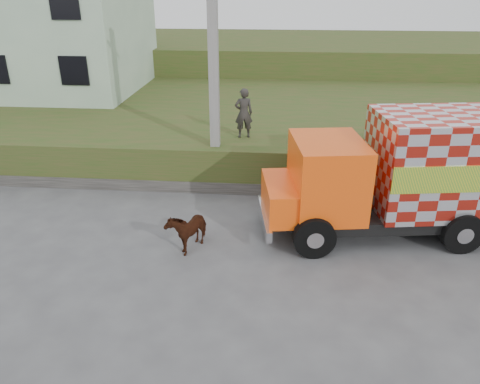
# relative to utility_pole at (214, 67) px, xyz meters

# --- Properties ---
(ground) EXTENTS (120.00, 120.00, 0.00)m
(ground) POSITION_rel_utility_pole_xyz_m (1.00, -4.60, -4.08)
(ground) COLOR #474749
(ground) RESTS_ON ground
(embankment) EXTENTS (40.00, 12.00, 1.50)m
(embankment) POSITION_rel_utility_pole_xyz_m (1.00, 5.40, -3.33)
(embankment) COLOR #2D4E1A
(embankment) RESTS_ON ground
(embankment_far) EXTENTS (40.00, 12.00, 3.00)m
(embankment_far) POSITION_rel_utility_pole_xyz_m (1.00, 17.40, -2.58)
(embankment_far) COLOR #2D4E1A
(embankment_far) RESTS_ON ground
(retaining_strip) EXTENTS (16.00, 0.50, 0.40)m
(retaining_strip) POSITION_rel_utility_pole_xyz_m (-1.00, -0.40, -3.88)
(retaining_strip) COLOR #595651
(retaining_strip) RESTS_ON ground
(building) EXTENTS (10.00, 8.00, 6.00)m
(building) POSITION_rel_utility_pole_xyz_m (-10.00, 8.40, 0.42)
(building) COLOR #B7D1B2
(building) RESTS_ON embankment
(utility_pole) EXTENTS (1.20, 0.30, 8.00)m
(utility_pole) POSITION_rel_utility_pole_xyz_m (0.00, 0.00, 0.00)
(utility_pole) COLOR gray
(utility_pole) RESTS_ON ground
(cargo_truck) EXTENTS (7.92, 3.58, 3.41)m
(cargo_truck) POSITION_rel_utility_pole_xyz_m (5.99, -2.64, -2.32)
(cargo_truck) COLOR black
(cargo_truck) RESTS_ON ground
(cow) EXTENTS (1.07, 1.46, 1.12)m
(cow) POSITION_rel_utility_pole_xyz_m (-0.22, -4.06, -3.52)
(cow) COLOR black
(cow) RESTS_ON ground
(pedestrian) EXTENTS (0.71, 0.54, 1.73)m
(pedestrian) POSITION_rel_utility_pole_xyz_m (0.87, 1.00, -1.71)
(pedestrian) COLOR #33312D
(pedestrian) RESTS_ON embankment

